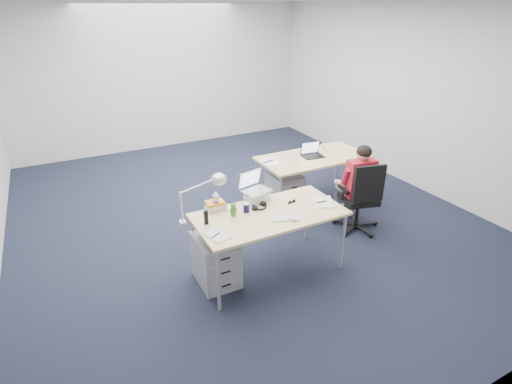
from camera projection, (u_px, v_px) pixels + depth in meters
floor at (240, 214)px, 5.76m from camera, size 7.00×7.00×0.00m
room at (238, 94)px, 5.03m from camera, size 6.02×7.02×2.80m
desk_near at (269, 217)px, 4.27m from camera, size 1.60×0.80×0.73m
desk_far at (313, 160)px, 5.84m from camera, size 1.60×0.80×0.73m
office_chair at (358, 211)px, 5.26m from camera, size 0.76×0.76×0.98m
seated_person at (354, 185)px, 5.27m from camera, size 0.40×0.66×1.16m
drawer_pedestal_near at (216, 260)px, 4.26m from camera, size 0.40×0.50×0.55m
drawer_pedestal_far at (284, 192)px, 5.79m from camera, size 0.40×0.50×0.55m
silver_laptop at (257, 187)px, 4.45m from camera, size 0.35×0.30×0.32m
wireless_keyboard at (285, 218)px, 4.14m from camera, size 0.32×0.22×0.01m
computer_mouse at (292, 218)px, 4.11m from camera, size 0.09×0.11×0.04m
headphones at (259, 206)px, 4.36m from camera, size 0.25×0.22×0.03m
can_koozie at (246, 208)px, 4.25m from camera, size 0.08×0.08×0.10m
water_bottle at (216, 201)px, 4.27m from camera, size 0.09×0.09×0.21m
bear_figurine at (233, 209)px, 4.17m from camera, size 0.10×0.09×0.15m
book_stack at (216, 205)px, 4.31m from camera, size 0.25×0.22×0.09m
cordless_phone at (206, 217)px, 4.01m from camera, size 0.04×0.03×0.15m
papers_left at (217, 235)px, 3.83m from camera, size 0.23×0.29×0.01m
papers_right at (323, 202)px, 4.47m from camera, size 0.31×0.35×0.01m
sunglasses at (292, 202)px, 4.46m from camera, size 0.11×0.06×0.02m
desk_lamp at (196, 200)px, 3.95m from camera, size 0.48×0.24×0.52m
dark_laptop at (313, 150)px, 5.76m from camera, size 0.33×0.32×0.22m
far_cup at (324, 147)px, 6.05m from camera, size 0.09×0.09×0.10m
far_papers at (270, 162)px, 5.61m from camera, size 0.27×0.36×0.01m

